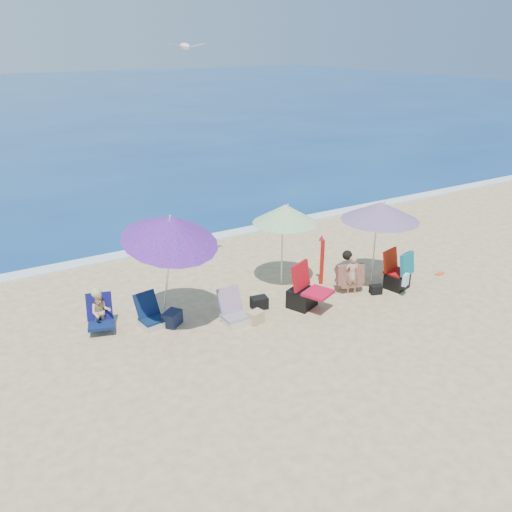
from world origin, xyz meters
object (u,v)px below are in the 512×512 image
furled_umbrella (322,257)px  umbrella_blue (171,229)px  camp_chair_right (398,275)px  seagull (185,46)px  chair_navy (152,318)px  camp_chair_left (304,294)px  person_center (351,274)px  umbrella_striped (285,214)px  umbrella_turquoise (381,211)px  chair_rainbow (235,315)px  person_left (100,312)px

furled_umbrella → umbrella_blue: bearing=-177.6°
umbrella_blue → camp_chair_right: umbrella_blue is taller
camp_chair_right → seagull: (-3.76, 2.51, 4.71)m
chair_navy → camp_chair_left: size_ratio=0.64×
furled_umbrella → person_center: furled_umbrella is taller
umbrella_striped → camp_chair_right: size_ratio=2.13×
camp_chair_right → seagull: bearing=146.2°
umbrella_blue → camp_chair_left: (2.58, -0.58, -1.71)m
umbrella_turquoise → umbrella_striped: size_ratio=1.02×
umbrella_blue → camp_chair_left: 3.15m
furled_umbrella → chair_navy: bearing=178.1°
umbrella_striped → seagull: seagull is taller
camp_chair_right → camp_chair_left: bearing=171.6°
furled_umbrella → camp_chair_right: bearing=-39.3°
person_center → chair_rainbow: bearing=178.6°
furled_umbrella → camp_chair_right: 1.72m
seagull → camp_chair_right: bearing=-33.8°
umbrella_turquoise → chair_rainbow: bearing=179.6°
person_center → umbrella_striped: bearing=133.3°
umbrella_turquoise → person_center: 1.49m
furled_umbrella → umbrella_striped: bearing=150.0°
chair_navy → person_left: (-0.88, 0.33, 0.23)m
camp_chair_left → umbrella_turquoise: bearing=3.1°
camp_chair_right → umbrella_blue: bearing=169.3°
umbrella_turquoise → person_center: bearing=-176.8°
camp_chair_left → camp_chair_right: camp_chair_left is taller
umbrella_blue → chair_navy: (-0.40, 0.28, -1.83)m
chair_rainbow → person_left: (-2.32, 1.05, 0.22)m
umbrella_turquoise → camp_chair_right: size_ratio=2.18×
person_center → camp_chair_left: bearing=-176.9°
chair_navy → person_center: 4.35m
chair_rainbow → umbrella_striped: bearing=29.1°
camp_chair_left → person_left: size_ratio=1.13×
chair_navy → chair_rainbow: (1.44, -0.72, 0.01)m
umbrella_striped → furled_umbrella: bearing=-30.0°
chair_navy → person_left: size_ratio=0.72×
umbrella_striped → umbrella_blue: umbrella_blue is taller
camp_chair_left → person_center: (1.29, 0.07, 0.14)m
umbrella_turquoise → chair_navy: bearing=171.6°
seagull → camp_chair_left: bearing=-56.4°
camp_chair_right → person_left: size_ratio=1.02×
umbrella_turquoise → umbrella_blue: umbrella_blue is taller
umbrella_striped → umbrella_turquoise: bearing=-30.3°
person_center → person_left: bearing=167.7°
umbrella_turquoise → furled_umbrella: (-1.05, 0.62, -1.07)m
furled_umbrella → chair_rainbow: bearing=-166.9°
camp_chair_left → seagull: bearing=123.6°
seagull → person_center: bearing=-37.5°
umbrella_striped → seagull: bearing=149.3°
camp_chair_right → person_center: size_ratio=1.00×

